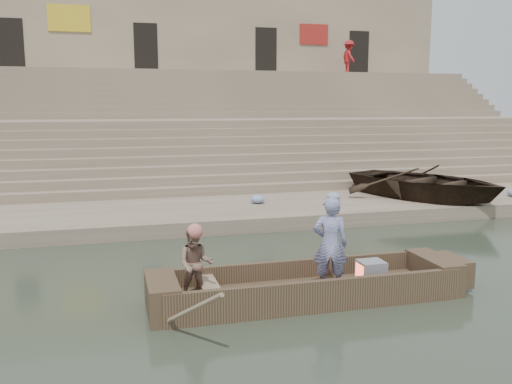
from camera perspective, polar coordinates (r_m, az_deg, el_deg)
name	(u,v)px	position (r m, az deg, el deg)	size (l,w,h in m)	color
ground	(376,314)	(9.45, 12.46, -12.40)	(120.00, 120.00, 0.00)	#252F23
lower_landing	(253,211)	(16.62, -0.29, -2.04)	(32.00, 4.00, 0.40)	gray
mid_landing	(209,152)	(23.72, -4.93, 4.24)	(32.00, 3.00, 2.80)	gray
upper_landing	(187,120)	(30.56, -7.30, 7.57)	(32.00, 3.00, 5.20)	gray
ghat_steps	(203,140)	(25.35, -5.62, 5.46)	(32.00, 11.00, 5.20)	gray
building_wall	(177,69)	(34.57, -8.33, 12.71)	(32.00, 5.07, 11.20)	tan
main_rowboat	(307,294)	(9.86, 5.38, -10.61)	(5.00, 1.30, 0.22)	brown
rowboat_trim	(318,282)	(9.86, 6.55, -9.43)	(6.04, 2.63, 1.91)	brown
standing_man	(330,244)	(9.53, 7.80, -5.46)	(0.60, 0.40, 1.66)	navy
rowing_man	(196,264)	(9.07, -6.37, -7.57)	(0.60, 0.47, 1.24)	#28785E
television	(370,272)	(10.24, 11.94, -8.19)	(0.46, 0.42, 0.40)	slate
beached_rowboat	(426,182)	(18.50, 17.39, 1.00)	(3.69, 5.16, 1.07)	#2D2116
pedestrian	(349,57)	(33.19, 9.73, 13.79)	(1.24, 0.72, 1.93)	maroon
cloth_bundles	(322,197)	(17.28, 6.90, -0.56)	(16.89, 2.48, 0.26)	#3F5999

